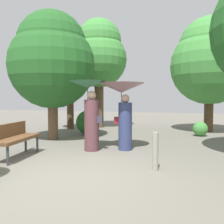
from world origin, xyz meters
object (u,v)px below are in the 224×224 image
person_left (90,106)px  path_marker_post (155,151)px  person_right (123,99)px  tree_mid_left (99,54)px  tree_near_right (210,60)px  park_bench (14,137)px  tree_far_back (70,74)px  tree_near_left (52,59)px

person_left → path_marker_post: person_left is taller
person_right → tree_mid_left: (-2.45, 4.67, 2.15)m
person_right → tree_near_right: 5.49m
park_bench → tree_far_back: 5.90m
person_left → person_right: 0.92m
person_left → tree_near_left: (-1.95, 1.30, 1.55)m
person_right → path_marker_post: size_ratio=2.42×
person_left → tree_near_right: tree_near_right is taller
park_bench → path_marker_post: (3.41, -0.02, -0.12)m
tree_mid_left → person_left: bearing=-72.2°
person_left → tree_near_right: (3.40, 4.93, 1.81)m
park_bench → tree_near_left: size_ratio=0.35×
tree_mid_left → path_marker_post: (3.59, -6.37, -3.18)m
person_left → tree_near_right: bearing=-28.9°
tree_near_right → tree_far_back: (-6.09, -0.85, -0.50)m
park_bench → tree_near_right: size_ratio=0.32×
person_left → path_marker_post: size_ratio=2.48×
person_left → park_bench: person_left is taller
tree_near_left → path_marker_post: tree_near_left is taller
person_left → tree_mid_left: bearing=23.5°
park_bench → tree_near_right: 8.29m
tree_near_right → path_marker_post: size_ratio=6.28×
person_left → tree_near_left: bearing=61.9°
person_right → person_left: bearing=119.4°
person_left → person_right: bearing=-60.6°
park_bench → tree_near_left: 3.50m
park_bench → path_marker_post: bearing=-97.9°
path_marker_post → tree_far_back: bearing=130.8°
park_bench → tree_far_back: (-1.26, 5.39, 2.03)m
person_left → path_marker_post: bearing=-118.5°
tree_mid_left → path_marker_post: tree_mid_left is taller
person_left → tree_near_left: tree_near_left is taller
tree_near_right → tree_mid_left: size_ratio=0.92×
park_bench → tree_near_right: tree_near_right is taller
person_left → park_bench: (-1.44, -1.31, -0.72)m
tree_near_right → tree_far_back: size_ratio=1.29×
tree_near_right → tree_near_left: bearing=-145.8°
tree_near_left → tree_mid_left: 3.82m
tree_far_back → tree_mid_left: bearing=41.6°
person_left → tree_mid_left: tree_mid_left is taller
tree_far_back → tree_near_right: bearing=8.0°
tree_near_right → path_marker_post: (-1.43, -6.27, -2.66)m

